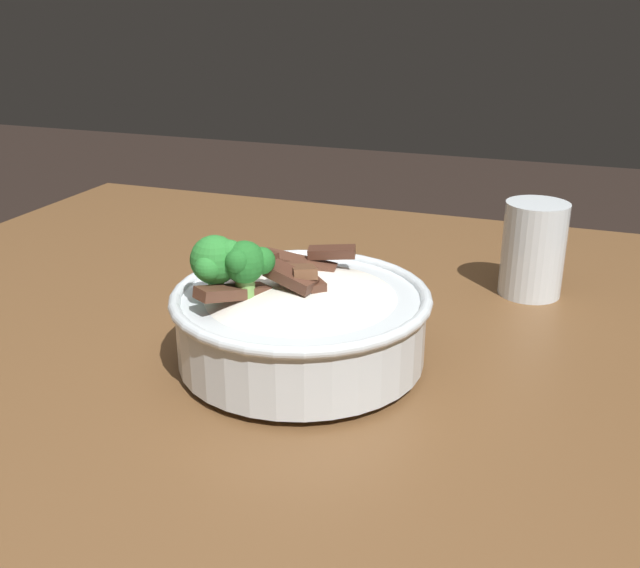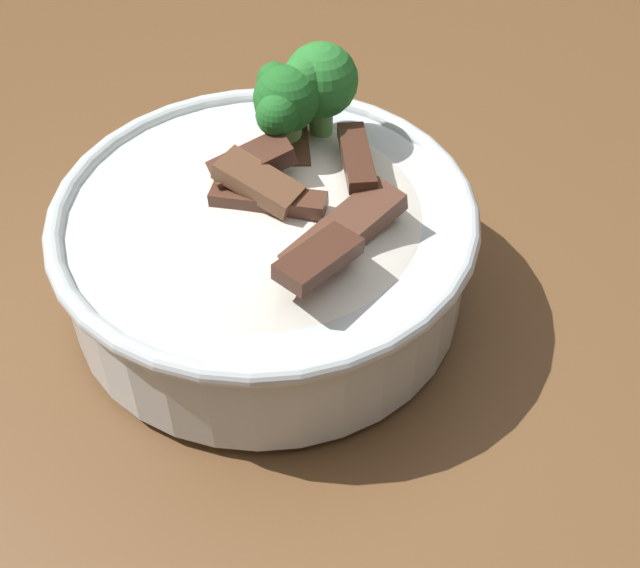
{
  "view_description": "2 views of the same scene",
  "coord_description": "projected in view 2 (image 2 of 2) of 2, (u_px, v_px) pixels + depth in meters",
  "views": [
    {
      "loc": [
        0.56,
        0.35,
        1.14
      ],
      "look_at": [
        -0.07,
        0.12,
        0.87
      ],
      "focal_mm": 41.02,
      "sensor_mm": 36.0,
      "label": 1
    },
    {
      "loc": [
        -0.41,
        0.29,
        1.2
      ],
      "look_at": [
        -0.09,
        0.09,
        0.82
      ],
      "focal_mm": 48.27,
      "sensor_mm": 36.0,
      "label": 2
    }
  ],
  "objects": [
    {
      "name": "rice_bowl",
      "position": [
        267.0,
        237.0,
        0.53
      ],
      "size": [
        0.26,
        0.26,
        0.14
      ],
      "color": "silver",
      "rests_on": "dining_table"
    },
    {
      "name": "dining_table",
      "position": [
        344.0,
        306.0,
        0.74
      ],
      "size": [
        1.31,
        1.1,
        0.79
      ],
      "color": "brown",
      "rests_on": "ground"
    }
  ]
}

